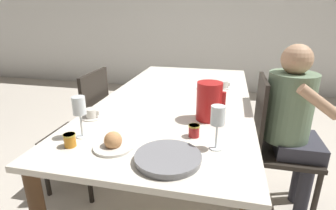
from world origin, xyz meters
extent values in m
plane|color=beige|center=(0.00, 0.00, 0.00)|extent=(20.00, 20.00, 0.00)
cube|color=white|center=(0.00, 2.96, 1.30)|extent=(10.00, 0.06, 2.60)
cube|color=silver|center=(0.00, 0.00, 0.76)|extent=(1.04, 2.12, 0.03)
cylinder|color=#472D19|center=(-0.46, 1.00, 0.37)|extent=(0.07, 0.07, 0.75)
cylinder|color=#472D19|center=(0.46, 1.00, 0.37)|extent=(0.07, 0.07, 0.75)
cylinder|color=black|center=(0.97, 0.12, 0.22)|extent=(0.04, 0.04, 0.43)
cylinder|color=black|center=(0.97, -0.25, 0.22)|extent=(0.04, 0.04, 0.43)
cylinder|color=black|center=(0.60, 0.12, 0.22)|extent=(0.04, 0.04, 0.43)
cylinder|color=black|center=(0.60, -0.25, 0.22)|extent=(0.04, 0.04, 0.43)
cube|color=black|center=(0.78, -0.06, 0.45)|extent=(0.42, 0.42, 0.03)
cube|color=black|center=(0.58, -0.06, 0.72)|extent=(0.03, 0.39, 0.51)
cylinder|color=black|center=(-0.97, -0.34, 0.22)|extent=(0.04, 0.04, 0.43)
cylinder|color=black|center=(-0.97, 0.03, 0.22)|extent=(0.04, 0.04, 0.43)
cylinder|color=black|center=(-0.60, -0.34, 0.22)|extent=(0.04, 0.04, 0.43)
cylinder|color=black|center=(-0.60, 0.03, 0.22)|extent=(0.04, 0.04, 0.43)
cube|color=black|center=(-0.78, -0.16, 0.45)|extent=(0.42, 0.42, 0.03)
cube|color=black|center=(-0.58, -0.16, 0.72)|extent=(0.03, 0.39, 0.51)
cylinder|color=#33333D|center=(0.93, 0.02, 0.23)|extent=(0.09, 0.09, 0.46)
cylinder|color=#33333D|center=(0.93, -0.14, 0.23)|extent=(0.09, 0.09, 0.46)
cube|color=#33333D|center=(0.85, -0.06, 0.51)|extent=(0.30, 0.34, 0.11)
cylinder|color=slate|center=(0.76, -0.06, 0.78)|extent=(0.30, 0.30, 0.46)
sphere|color=tan|center=(0.76, -0.06, 1.10)|extent=(0.19, 0.19, 0.19)
cylinder|color=tan|center=(0.86, -0.27, 0.90)|extent=(0.25, 0.06, 0.20)
cylinder|color=red|center=(0.26, -0.37, 0.89)|extent=(0.15, 0.15, 0.22)
cube|color=red|center=(0.34, -0.37, 0.90)|extent=(0.02, 0.02, 0.10)
cone|color=red|center=(0.20, -0.37, 0.98)|extent=(0.04, 0.04, 0.04)
cylinder|color=white|center=(-0.35, -0.74, 0.78)|extent=(0.06, 0.06, 0.00)
cylinder|color=white|center=(-0.35, -0.74, 0.84)|extent=(0.01, 0.01, 0.12)
cylinder|color=white|center=(-0.35, -0.74, 0.95)|extent=(0.06, 0.06, 0.09)
cylinder|color=white|center=(0.32, -0.72, 0.78)|extent=(0.06, 0.06, 0.00)
cylinder|color=white|center=(0.32, -0.72, 0.84)|extent=(0.01, 0.01, 0.12)
cylinder|color=white|center=(0.32, -0.72, 0.95)|extent=(0.06, 0.06, 0.09)
cylinder|color=gold|center=(0.32, -0.72, 0.93)|extent=(0.05, 0.05, 0.05)
cylinder|color=silver|center=(-0.42, -0.51, 0.78)|extent=(0.12, 0.12, 0.01)
cylinder|color=silver|center=(-0.42, -0.51, 0.81)|extent=(0.07, 0.07, 0.05)
cube|color=silver|center=(-0.38, -0.51, 0.82)|extent=(0.01, 0.01, 0.03)
cylinder|color=silver|center=(0.33, 0.32, 0.78)|extent=(0.12, 0.12, 0.01)
cylinder|color=silver|center=(0.33, 0.32, 0.81)|extent=(0.07, 0.07, 0.05)
cube|color=silver|center=(0.37, 0.32, 0.82)|extent=(0.01, 0.01, 0.03)
cylinder|color=gray|center=(0.13, -0.87, 0.79)|extent=(0.28, 0.28, 0.02)
cylinder|color=gray|center=(0.13, -0.87, 0.80)|extent=(0.29, 0.29, 0.01)
cylinder|color=silver|center=(-0.15, -0.82, 0.79)|extent=(0.19, 0.19, 0.01)
sphere|color=tan|center=(-0.15, -0.82, 0.82)|extent=(0.08, 0.08, 0.08)
cylinder|color=#C67A1E|center=(-0.35, -0.85, 0.81)|extent=(0.05, 0.05, 0.06)
cylinder|color=gold|center=(-0.35, -0.85, 0.84)|extent=(0.06, 0.06, 0.01)
cylinder|color=#A81E1E|center=(0.20, -0.62, 0.81)|extent=(0.05, 0.05, 0.06)
cylinder|color=gold|center=(0.20, -0.62, 0.84)|extent=(0.06, 0.06, 0.01)
camera|label=1|loc=(0.34, -1.82, 1.38)|focal=28.00mm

